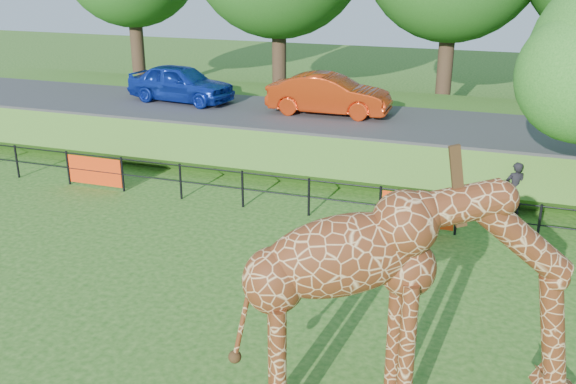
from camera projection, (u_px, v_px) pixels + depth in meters
name	position (u px, v px, depth m)	size (l,w,h in m)	color
ground	(166.00, 383.00, 10.88)	(90.00, 90.00, 0.00)	#215214
giraffe	(414.00, 303.00, 9.55)	(5.44, 1.00, 3.89)	#5B2A12
perimeter_fence	(309.00, 197.00, 17.78)	(28.07, 0.10, 1.10)	black
embankment	(368.00, 130.00, 24.39)	(40.00, 9.00, 1.30)	#215214
road	(360.00, 120.00, 22.82)	(40.00, 5.00, 0.12)	#313133
car_blue	(181.00, 83.00, 25.26)	(1.74, 4.34, 1.48)	#1637B8
car_red	(329.00, 94.00, 23.20)	(1.54, 4.42, 1.46)	#B32E0C
visitor	(515.00, 188.00, 17.81)	(0.56, 0.37, 1.53)	black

